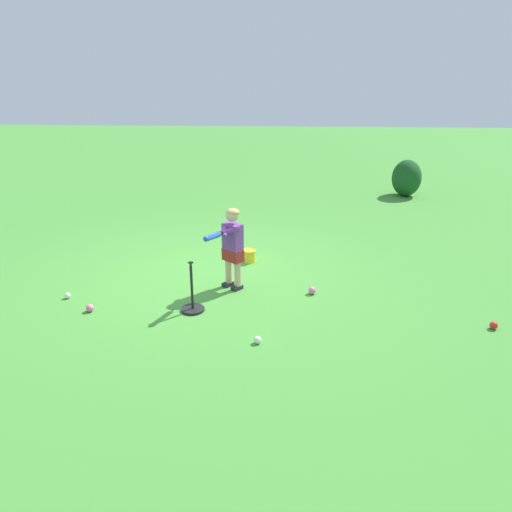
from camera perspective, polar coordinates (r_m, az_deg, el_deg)
The scene contains 10 objects.
ground_plane at distance 6.94m, azimuth -5.44°, elevation -2.24°, with size 40.00×40.00×0.00m, color #479338.
child_batter at distance 6.28m, azimuth -2.88°, elevation 1.68°, with size 0.76×0.43×1.08m.
play_ball_center_lawn at distance 6.65m, azimuth -21.04°, elevation -4.32°, with size 0.07×0.07×0.07m, color white.
play_ball_by_bucket at distance 5.23m, azimuth 0.19°, elevation -9.73°, with size 0.08×0.08×0.08m, color white.
play_ball_near_batter at distance 6.11m, azimuth 25.91°, elevation -7.26°, with size 0.09×0.09×0.09m, color red.
play_ball_midfield at distance 6.20m, azimuth -18.75°, elevation -5.74°, with size 0.09×0.09×0.09m, color pink.
play_ball_behind_batter at distance 6.36m, azimuth 6.54°, elevation -4.00°, with size 0.10×0.10×0.10m, color pink.
batting_tee at distance 5.92m, azimuth -7.39°, elevation -5.40°, with size 0.28×0.28×0.62m.
toy_bucket at distance 7.36m, azimuth -0.83°, elevation 0.07°, with size 0.22×0.22×0.19m.
shrub_right_background at distance 11.83m, azimuth 17.10°, elevation 8.67°, with size 0.76×0.65×0.82m, color #194C1E.
Camera 1 is at (6.31, 1.04, 2.69)m, focal length 34.41 mm.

